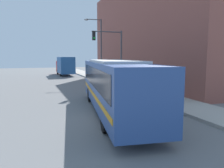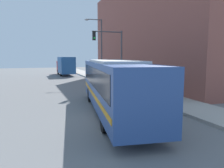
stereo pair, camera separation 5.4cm
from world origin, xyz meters
name	(u,v)px [view 2 (the right image)]	position (x,y,z in m)	size (l,w,h in m)	color
ground_plane	(107,120)	(0.00, 0.00, 0.00)	(120.00, 120.00, 0.00)	slate
sidewalk	(102,79)	(6.08, 20.00, 0.09)	(3.17, 70.00, 0.17)	#A8A399
building_facade	(149,33)	(10.67, 14.28, 6.44)	(6.00, 26.56, 12.88)	brown
city_bus	(114,83)	(0.84, 1.22, 1.88)	(4.33, 12.24, 3.21)	#2D4C8C
delivery_truck	(65,65)	(2.08, 29.68, 1.80)	(2.41, 8.21, 3.35)	#265999
fire_hydrant	(164,97)	(5.10, 2.19, 0.55)	(0.27, 0.36, 0.76)	gold
traffic_light_pole	(112,49)	(4.20, 10.58, 4.20)	(3.28, 0.35, 5.93)	#47474C
parking_meter	(119,79)	(5.10, 10.76, 1.03)	(0.14, 0.14, 1.26)	#47474C
street_lamp	(100,45)	(5.07, 17.91, 4.99)	(2.43, 0.28, 8.26)	#47474C
pedestrian_near_corner	(166,87)	(6.05, 3.41, 1.05)	(0.34, 0.34, 1.73)	#23283D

